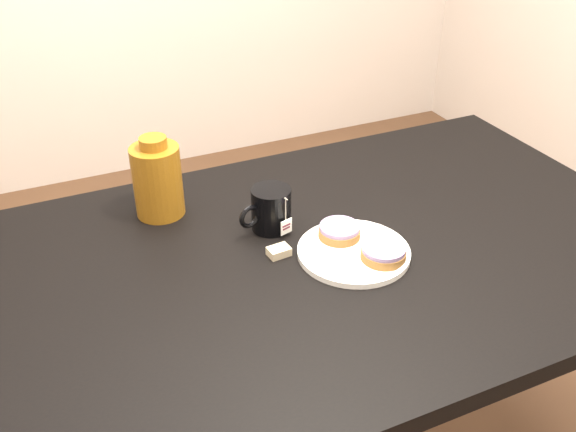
{
  "coord_description": "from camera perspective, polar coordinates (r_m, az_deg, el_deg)",
  "views": [
    {
      "loc": [
        -0.57,
        -0.97,
        1.51
      ],
      "look_at": [
        -0.1,
        0.06,
        0.81
      ],
      "focal_mm": 40.0,
      "sensor_mm": 36.0,
      "label": 1
    }
  ],
  "objects": [
    {
      "name": "bagel_back",
      "position": [
        1.35,
        4.6,
        -1.35
      ],
      "size": [
        0.09,
        0.09,
        0.03
      ],
      "color": "brown",
      "rests_on": "plate"
    },
    {
      "name": "bagel_package",
      "position": [
        1.45,
        -11.53,
        3.19
      ],
      "size": [
        0.12,
        0.12,
        0.19
      ],
      "rotation": [
        0.0,
        0.0,
        0.1
      ],
      "color": "#61370C",
      "rests_on": "table"
    },
    {
      "name": "bagel_front",
      "position": [
        1.3,
        8.48,
        -3.24
      ],
      "size": [
        0.13,
        0.13,
        0.03
      ],
      "color": "brown",
      "rests_on": "plate"
    },
    {
      "name": "table",
      "position": [
        1.4,
        4.7,
        -5.37
      ],
      "size": [
        1.4,
        0.9,
        0.75
      ],
      "color": "black",
      "rests_on": "ground_plane"
    },
    {
      "name": "plate",
      "position": [
        1.32,
        5.86,
        -3.13
      ],
      "size": [
        0.23,
        0.23,
        0.02
      ],
      "color": "white",
      "rests_on": "table"
    },
    {
      "name": "mug",
      "position": [
        1.38,
        -1.57,
        0.62
      ],
      "size": [
        0.14,
        0.11,
        0.1
      ],
      "rotation": [
        0.0,
        0.0,
        0.3
      ],
      "color": "black",
      "rests_on": "table"
    },
    {
      "name": "teabag_pouch",
      "position": [
        1.32,
        -0.82,
        -3.17
      ],
      "size": [
        0.05,
        0.04,
        0.02
      ],
      "primitive_type": "cube",
      "rotation": [
        0.0,
        0.0,
        0.09
      ],
      "color": "#C6B793",
      "rests_on": "table"
    }
  ]
}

